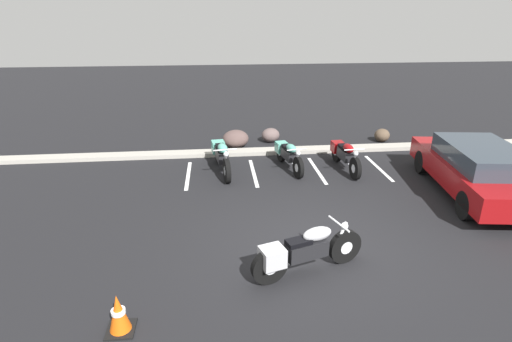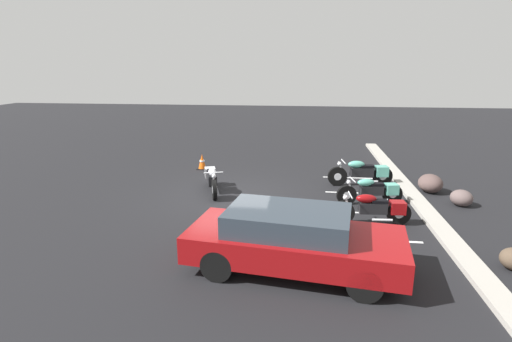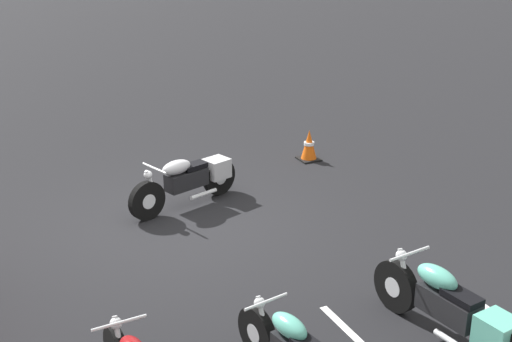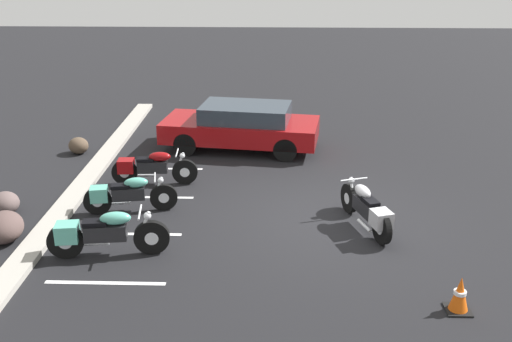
% 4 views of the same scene
% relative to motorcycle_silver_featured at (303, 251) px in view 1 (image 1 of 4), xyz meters
% --- Properties ---
extents(ground, '(60.00, 60.00, 0.00)m').
position_rel_motorcycle_silver_featured_xyz_m(ground, '(0.39, 0.74, -0.45)').
color(ground, black).
extents(motorcycle_silver_featured, '(2.08, 0.92, 0.85)m').
position_rel_motorcycle_silver_featured_xyz_m(motorcycle_silver_featured, '(0.00, 0.00, 0.00)').
color(motorcycle_silver_featured, black).
rests_on(motorcycle_silver_featured, ground).
extents(parked_bike_0, '(0.70, 2.24, 0.88)m').
position_rel_motorcycle_silver_featured_xyz_m(parked_bike_0, '(-1.28, 5.07, 0.02)').
color(parked_bike_0, black).
rests_on(parked_bike_0, ground).
extents(parked_bike_1, '(0.69, 1.99, 0.79)m').
position_rel_motorcycle_silver_featured_xyz_m(parked_bike_1, '(0.65, 5.09, -0.03)').
color(parked_bike_1, black).
rests_on(parked_bike_1, ground).
extents(parked_bike_2, '(0.58, 2.07, 0.81)m').
position_rel_motorcycle_silver_featured_xyz_m(parked_bike_2, '(2.27, 4.88, -0.02)').
color(parked_bike_2, black).
rests_on(parked_bike_2, ground).
extents(car_red, '(2.38, 4.51, 1.29)m').
position_rel_motorcycle_silver_featured_xyz_m(car_red, '(4.96, 2.81, 0.23)').
color(car_red, black).
rests_on(car_red, ground).
extents(concrete_curb, '(18.00, 0.50, 0.12)m').
position_rel_motorcycle_silver_featured_xyz_m(concrete_curb, '(0.39, 6.48, -0.39)').
color(concrete_curb, '#A8A399').
rests_on(concrete_curb, ground).
extents(landscape_rock_0, '(0.74, 0.75, 0.46)m').
position_rel_motorcycle_silver_featured_xyz_m(landscape_rock_0, '(4.43, 7.31, -0.22)').
color(landscape_rock_0, brown).
rests_on(landscape_rock_0, ground).
extents(landscape_rock_1, '(0.87, 0.86, 0.49)m').
position_rel_motorcycle_silver_featured_xyz_m(landscape_rock_1, '(0.50, 7.68, -0.21)').
color(landscape_rock_1, '#5F4E4C').
rests_on(landscape_rock_1, ground).
extents(landscape_rock_2, '(1.00, 0.88, 0.60)m').
position_rel_motorcycle_silver_featured_xyz_m(landscape_rock_2, '(-0.76, 7.16, -0.15)').
color(landscape_rock_2, brown).
rests_on(landscape_rock_2, ground).
extents(traffic_cone, '(0.40, 0.40, 0.61)m').
position_rel_motorcycle_silver_featured_xyz_m(traffic_cone, '(-2.87, -1.06, -0.16)').
color(traffic_cone, black).
rests_on(traffic_cone, ground).
extents(stall_line_0, '(0.10, 2.10, 0.00)m').
position_rel_motorcycle_silver_featured_xyz_m(stall_line_0, '(-2.23, 4.79, -0.45)').
color(stall_line_0, white).
rests_on(stall_line_0, ground).
extents(stall_line_1, '(0.10, 2.10, 0.00)m').
position_rel_motorcycle_silver_featured_xyz_m(stall_line_1, '(-0.38, 4.79, -0.45)').
color(stall_line_1, white).
rests_on(stall_line_1, ground).
extents(stall_line_2, '(0.10, 2.10, 0.00)m').
position_rel_motorcycle_silver_featured_xyz_m(stall_line_2, '(1.46, 4.79, -0.45)').
color(stall_line_2, white).
rests_on(stall_line_2, ground).
extents(stall_line_3, '(0.10, 2.10, 0.00)m').
position_rel_motorcycle_silver_featured_xyz_m(stall_line_3, '(3.31, 4.79, -0.45)').
color(stall_line_3, white).
rests_on(stall_line_3, ground).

